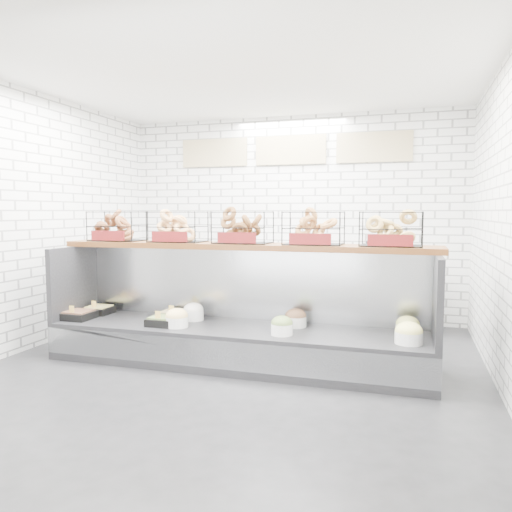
% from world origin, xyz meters
% --- Properties ---
extents(ground, '(5.50, 5.50, 0.00)m').
position_xyz_m(ground, '(0.00, 0.00, 0.00)').
color(ground, black).
rests_on(ground, ground).
extents(room_shell, '(5.02, 5.51, 3.01)m').
position_xyz_m(room_shell, '(0.00, 0.60, 2.06)').
color(room_shell, silver).
rests_on(room_shell, ground).
extents(display_case, '(4.00, 0.90, 1.20)m').
position_xyz_m(display_case, '(-0.00, 0.35, 0.32)').
color(display_case, black).
rests_on(display_case, ground).
extents(bagel_shelf, '(4.10, 0.50, 0.40)m').
position_xyz_m(bagel_shelf, '(-0.00, 0.52, 1.39)').
color(bagel_shelf, '#47250F').
rests_on(bagel_shelf, display_case).
extents(prep_counter, '(4.00, 0.60, 1.20)m').
position_xyz_m(prep_counter, '(-0.00, 2.43, 0.47)').
color(prep_counter, '#93969B').
rests_on(prep_counter, ground).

